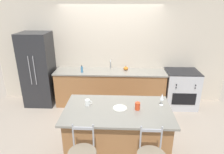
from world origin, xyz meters
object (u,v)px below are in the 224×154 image
object	(u,v)px
oven_range	(181,89)
wine_glass	(162,97)
pumpkin_decoration	(126,68)
refrigerator	(38,70)
dinner_plate	(120,108)
tumbler_cup	(138,106)
coffee_mug	(88,102)
soap_bottle	(82,69)

from	to	relation	value
oven_range	wine_glass	size ratio (longest dim) A/B	4.46
pumpkin_decoration	refrigerator	bearing A→B (deg)	-177.18
oven_range	wine_glass	bearing A→B (deg)	-116.59
refrigerator	dinner_plate	bearing A→B (deg)	-41.16
dinner_plate	tumbler_cup	distance (m)	0.29
refrigerator	coffee_mug	size ratio (longest dim) A/B	15.55
oven_range	soap_bottle	distance (m)	2.55
oven_range	soap_bottle	xyz separation A→B (m)	(-2.49, -0.11, 0.52)
wine_glass	coffee_mug	xyz separation A→B (m)	(-1.25, -0.06, -0.10)
tumbler_cup	soap_bottle	bearing A→B (deg)	125.38
oven_range	coffee_mug	xyz separation A→B (m)	(-2.09, -1.73, 0.49)
soap_bottle	wine_glass	bearing A→B (deg)	-43.41
coffee_mug	soap_bottle	xyz separation A→B (m)	(-0.40, 1.63, 0.03)
oven_range	pumpkin_decoration	size ratio (longest dim) A/B	8.20
refrigerator	dinner_plate	distance (m)	2.77
refrigerator	oven_range	xyz separation A→B (m)	(3.63, -0.00, -0.46)
oven_range	wine_glass	distance (m)	1.96
dinner_plate	coffee_mug	size ratio (longest dim) A/B	1.97
refrigerator	pumpkin_decoration	xyz separation A→B (m)	(2.22, 0.11, 0.03)
coffee_mug	tumbler_cup	xyz separation A→B (m)	(0.83, -0.11, 0.01)
coffee_mug	tumbler_cup	size ratio (longest dim) A/B	0.95
dinner_plate	pumpkin_decoration	bearing A→B (deg)	86.01
refrigerator	dinner_plate	xyz separation A→B (m)	(2.09, -1.82, -0.01)
oven_range	tumbler_cup	distance (m)	2.29
soap_bottle	pumpkin_decoration	bearing A→B (deg)	11.50
tumbler_cup	wine_glass	bearing A→B (deg)	22.35
wine_glass	soap_bottle	size ratio (longest dim) A/B	1.13
dinner_plate	pumpkin_decoration	xyz separation A→B (m)	(0.13, 1.93, 0.04)
refrigerator	oven_range	distance (m)	3.66
dinner_plate	tumbler_cup	bearing A→B (deg)	-4.96
wine_glass	refrigerator	bearing A→B (deg)	149.02
coffee_mug	tumbler_cup	bearing A→B (deg)	-7.39
refrigerator	tumbler_cup	distance (m)	3.01
coffee_mug	dinner_plate	bearing A→B (deg)	-8.65
pumpkin_decoration	soap_bottle	bearing A→B (deg)	-168.50
dinner_plate	refrigerator	bearing A→B (deg)	138.84
oven_range	dinner_plate	xyz separation A→B (m)	(-1.54, -1.82, 0.45)
wine_glass	dinner_plate	bearing A→B (deg)	-168.14
oven_range	coffee_mug	world-z (taller)	coffee_mug
pumpkin_decoration	soap_bottle	size ratio (longest dim) A/B	0.61
wine_glass	soap_bottle	distance (m)	2.28
refrigerator	tumbler_cup	world-z (taller)	refrigerator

